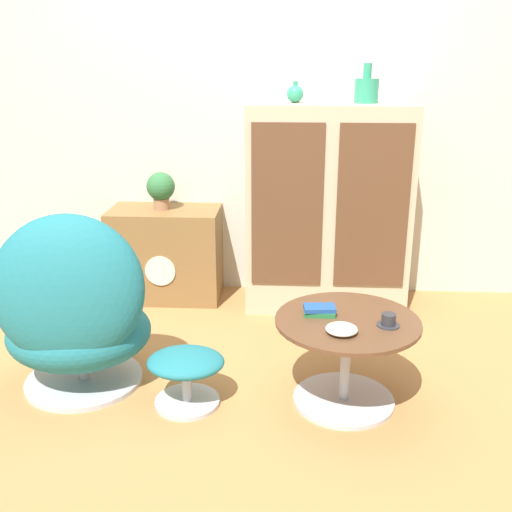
# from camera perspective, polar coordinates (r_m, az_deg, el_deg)

# --- Properties ---
(ground_plane) EXTENTS (12.00, 12.00, 0.00)m
(ground_plane) POSITION_cam_1_polar(r_m,az_deg,el_deg) (2.88, -2.45, -12.78)
(ground_plane) COLOR #A87542
(wall_back) EXTENTS (6.40, 0.06, 2.60)m
(wall_back) POSITION_cam_1_polar(r_m,az_deg,el_deg) (3.82, -0.61, 15.64)
(wall_back) COLOR beige
(wall_back) RESTS_ON ground_plane
(sideboard) EXTENTS (0.97, 0.47, 1.24)m
(sideboard) POSITION_cam_1_polar(r_m,az_deg,el_deg) (3.66, 6.78, 4.59)
(sideboard) COLOR tan
(sideboard) RESTS_ON ground_plane
(tv_console) EXTENTS (0.69, 0.39, 0.58)m
(tv_console) POSITION_cam_1_polar(r_m,az_deg,el_deg) (3.87, -8.54, 0.22)
(tv_console) COLOR brown
(tv_console) RESTS_ON ground_plane
(egg_chair) EXTENTS (0.74, 0.69, 0.88)m
(egg_chair) POSITION_cam_1_polar(r_m,az_deg,el_deg) (2.85, -16.93, -5.25)
(egg_chair) COLOR #B7B7BC
(egg_chair) RESTS_ON ground_plane
(ottoman) EXTENTS (0.35, 0.29, 0.26)m
(ottoman) POSITION_cam_1_polar(r_m,az_deg,el_deg) (2.72, -6.68, -10.64)
(ottoman) COLOR #B7B7BC
(ottoman) RESTS_ON ground_plane
(coffee_table) EXTENTS (0.63, 0.63, 0.41)m
(coffee_table) POSITION_cam_1_polar(r_m,az_deg,el_deg) (2.71, 8.57, -8.98)
(coffee_table) COLOR #B7B7BC
(coffee_table) RESTS_ON ground_plane
(vase_leftmost) EXTENTS (0.10, 0.10, 0.12)m
(vase_leftmost) POSITION_cam_1_polar(r_m,az_deg,el_deg) (3.56, 3.74, 15.17)
(vase_leftmost) COLOR #2D8E6B
(vase_leftmost) RESTS_ON sideboard
(vase_inner_left) EXTENTS (0.14, 0.14, 0.22)m
(vase_inner_left) POSITION_cam_1_polar(r_m,az_deg,el_deg) (3.58, 10.48, 15.34)
(vase_inner_left) COLOR #2D8E6B
(vase_inner_left) RESTS_ON sideboard
(potted_plant) EXTENTS (0.18, 0.18, 0.23)m
(potted_plant) POSITION_cam_1_polar(r_m,az_deg,el_deg) (3.76, -9.05, 6.38)
(potted_plant) COLOR #996B4C
(potted_plant) RESTS_ON tv_console
(teacup) EXTENTS (0.10, 0.10, 0.05)m
(teacup) POSITION_cam_1_polar(r_m,az_deg,el_deg) (2.60, 12.50, -6.06)
(teacup) COLOR #2D2D33
(teacup) RESTS_ON coffee_table
(book_stack) EXTENTS (0.14, 0.10, 0.04)m
(book_stack) POSITION_cam_1_polar(r_m,az_deg,el_deg) (2.66, 6.06, -5.17)
(book_stack) COLOR #237038
(book_stack) RESTS_ON coffee_table
(bowl) EXTENTS (0.13, 0.13, 0.04)m
(bowl) POSITION_cam_1_polar(r_m,az_deg,el_deg) (2.51, 8.16, -6.90)
(bowl) COLOR beige
(bowl) RESTS_ON coffee_table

